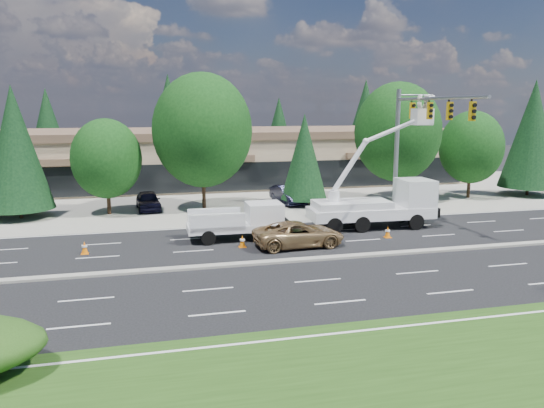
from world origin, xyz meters
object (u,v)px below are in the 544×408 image
object	(u,v)px
signal_mast	(413,133)
utility_pickup	(242,225)
bucket_truck	(385,198)
minivan	(299,234)

from	to	relation	value
signal_mast	utility_pickup	world-z (taller)	signal_mast
signal_mast	utility_pickup	bearing A→B (deg)	-171.34
signal_mast	bucket_truck	distance (m)	4.81
signal_mast	utility_pickup	distance (m)	13.14
utility_pickup	bucket_truck	world-z (taller)	bucket_truck
minivan	signal_mast	bearing A→B (deg)	-68.05
utility_pickup	bucket_truck	distance (m)	9.76
utility_pickup	signal_mast	bearing A→B (deg)	9.75
signal_mast	minivan	xyz separation A→B (m)	(-9.13, -4.24, -5.34)
bucket_truck	minivan	xyz separation A→B (m)	(-6.85, -3.36, -1.20)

